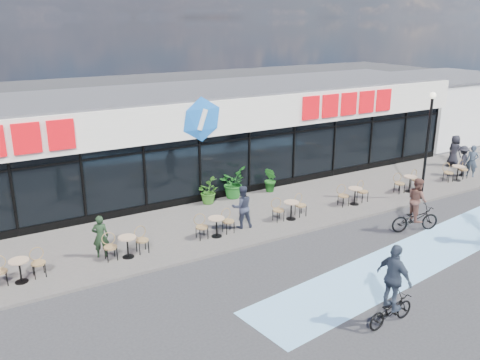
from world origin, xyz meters
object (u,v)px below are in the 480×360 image
object	(u,v)px
lamp_post	(428,136)
patron_right	(242,207)
cyclist_b	(416,211)
potted_plant_left	(207,191)
pedestrian_a	(472,161)
potted_plant_mid	(271,180)
potted_plant_right	(233,183)
patron_left	(100,236)
pedestrian_c	(462,161)
pedestrian_b	(454,150)

from	to	relation	value
lamp_post	patron_right	distance (m)	8.90
lamp_post	cyclist_b	bearing A→B (deg)	-143.02
potted_plant_left	cyclist_b	xyz separation A→B (m)	(5.58, -6.53, 0.17)
pedestrian_a	cyclist_b	bearing A→B (deg)	-90.31
potted_plant_mid	cyclist_b	world-z (taller)	cyclist_b
patron_right	pedestrian_a	size ratio (longest dim) A/B	1.04
potted_plant_right	patron_left	bearing A→B (deg)	-156.30
patron_left	cyclist_b	size ratio (longest dim) A/B	0.70
potted_plant_mid	patron_left	size ratio (longest dim) A/B	0.80
lamp_post	pedestrian_c	size ratio (longest dim) A/B	3.08
cyclist_b	lamp_post	bearing A→B (deg)	36.98
potted_plant_mid	pedestrian_b	size ratio (longest dim) A/B	0.70
lamp_post	cyclist_b	size ratio (longest dim) A/B	2.24
potted_plant_mid	potted_plant_right	xyz separation A→B (m)	(-1.86, 0.27, 0.09)
pedestrian_b	patron_left	bearing A→B (deg)	103.24
lamp_post	potted_plant_left	distance (m)	9.82
potted_plant_right	pedestrian_c	distance (m)	12.17
patron_left	patron_right	distance (m)	5.39
potted_plant_mid	patron_right	bearing A→B (deg)	-138.08
patron_left	cyclist_b	xyz separation A→B (m)	(11.03, -3.66, -0.02)
potted_plant_mid	pedestrian_c	xyz separation A→B (m)	(9.93, -2.71, 0.18)
potted_plant_right	patron_left	xyz separation A→B (m)	(-6.76, -2.97, 0.06)
potted_plant_left	pedestrian_a	world-z (taller)	pedestrian_a
potted_plant_right	pedestrian_a	xyz separation A→B (m)	(12.03, -3.37, 0.12)
potted_plant_mid	cyclist_b	distance (m)	6.80
potted_plant_left	cyclist_b	distance (m)	8.59
patron_left	pedestrian_a	bearing A→B (deg)	-164.56
potted_plant_left	potted_plant_mid	size ratio (longest dim) A/B	0.92
potted_plant_right	lamp_post	bearing A→B (deg)	-31.55
pedestrian_b	potted_plant_mid	bearing A→B (deg)	92.51
lamp_post	potted_plant_right	world-z (taller)	lamp_post
potted_plant_right	patron_right	bearing A→B (deg)	-113.46
cyclist_b	pedestrian_a	bearing A→B (deg)	22.77
potted_plant_right	pedestrian_a	size ratio (longest dim) A/B	0.85
potted_plant_mid	patron_left	bearing A→B (deg)	-162.62
potted_plant_left	potted_plant_right	xyz separation A→B (m)	(1.32, 0.10, 0.14)
potted_plant_left	patron_left	distance (m)	6.16
pedestrian_b	lamp_post	bearing A→B (deg)	125.41
patron_left	pedestrian_c	size ratio (longest dim) A/B	0.96
lamp_post	patron_left	world-z (taller)	lamp_post
potted_plant_right	pedestrian_b	bearing A→B (deg)	-6.90
cyclist_b	pedestrian_c	bearing A→B (deg)	25.85
patron_right	potted_plant_mid	bearing A→B (deg)	-124.90
potted_plant_left	pedestrian_b	world-z (taller)	pedestrian_b
patron_left	cyclist_b	bearing A→B (deg)	178.30
potted_plant_mid	pedestrian_a	xyz separation A→B (m)	(10.17, -3.10, 0.22)
pedestrian_b	pedestrian_c	size ratio (longest dim) A/B	1.09
lamp_post	cyclist_b	world-z (taller)	lamp_post
patron_left	pedestrian_a	world-z (taller)	pedestrian_a
lamp_post	pedestrian_c	xyz separation A→B (m)	(4.60, 1.44, -2.08)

